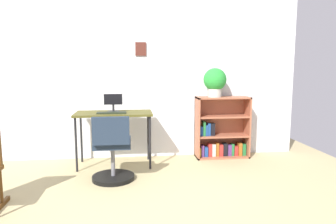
% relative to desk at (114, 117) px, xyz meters
% --- Properties ---
extents(ground_plane, '(6.24, 6.24, 0.00)m').
position_rel_desk_xyz_m(ground_plane, '(0.24, -1.70, -0.69)').
color(ground_plane, tan).
extents(wall_back, '(5.20, 0.12, 2.50)m').
position_rel_desk_xyz_m(wall_back, '(0.24, 0.45, 0.56)').
color(wall_back, silver).
rests_on(wall_back, ground_plane).
extents(desk, '(1.06, 0.52, 0.76)m').
position_rel_desk_xyz_m(desk, '(0.00, 0.00, 0.00)').
color(desk, '#4D481B').
rests_on(desk, ground_plane).
extents(monitor, '(0.25, 0.17, 0.25)m').
position_rel_desk_xyz_m(monitor, '(-0.01, 0.05, 0.19)').
color(monitor, '#262628').
rests_on(monitor, desk).
extents(keyboard, '(0.39, 0.14, 0.02)m').
position_rel_desk_xyz_m(keyboard, '(-0.02, -0.10, 0.08)').
color(keyboard, black).
rests_on(keyboard, desk).
extents(office_chair, '(0.52, 0.55, 0.82)m').
position_rel_desk_xyz_m(office_chair, '(0.01, -0.64, -0.34)').
color(office_chair, black).
rests_on(office_chair, ground_plane).
extents(bookshelf_low, '(0.81, 0.30, 0.94)m').
position_rel_desk_xyz_m(bookshelf_low, '(1.61, 0.25, -0.28)').
color(bookshelf_low, '#A15C41').
rests_on(bookshelf_low, ground_plane).
extents(potted_plant_on_shelf, '(0.34, 0.34, 0.43)m').
position_rel_desk_xyz_m(potted_plant_on_shelf, '(1.49, 0.20, 0.49)').
color(potted_plant_on_shelf, '#B7B2A8').
rests_on(potted_plant_on_shelf, bookshelf_low).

